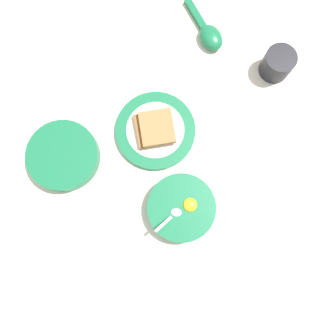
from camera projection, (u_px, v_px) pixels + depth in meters
name	position (u px, v px, depth m)	size (l,w,h in m)	color
ground_plane	(171.00, 126.00, 0.85)	(3.00, 3.00, 0.00)	silver
egg_bowl	(181.00, 208.00, 0.79)	(0.17, 0.17, 0.07)	#196B42
toast_plate	(155.00, 131.00, 0.84)	(0.21, 0.21, 0.02)	#196B42
toast_sandwich	(155.00, 128.00, 0.82)	(0.12, 0.11, 0.03)	brown
soup_spoon	(209.00, 34.00, 0.88)	(0.13, 0.16, 0.03)	#196B42
congee_bowl	(63.00, 156.00, 0.82)	(0.18, 0.18, 0.04)	#196B42
drinking_cup	(278.00, 63.00, 0.84)	(0.08, 0.08, 0.07)	black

